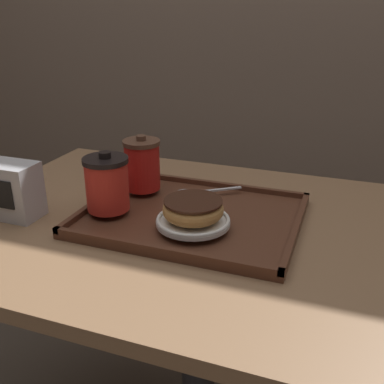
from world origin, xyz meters
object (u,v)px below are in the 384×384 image
at_px(coffee_cup_rear, 142,164).
at_px(coffee_cup_front, 107,183).
at_px(donut_chocolate_glazed, 193,209).
at_px(spoon, 194,191).
at_px(napkin_dispenser, 12,190).

bearing_deg(coffee_cup_rear, coffee_cup_front, -97.90).
relative_size(donut_chocolate_glazed, spoon, 0.90).
xyz_separation_m(donut_chocolate_glazed, spoon, (-0.05, 0.15, -0.03)).
bearing_deg(coffee_cup_front, napkin_dispenser, -163.74).
bearing_deg(coffee_cup_front, coffee_cup_rear, 82.10).
relative_size(coffee_cup_rear, spoon, 0.96).
bearing_deg(spoon, coffee_cup_front, 9.37).
bearing_deg(napkin_dispenser, coffee_cup_front, 16.26).
height_order(coffee_cup_front, napkin_dispenser, coffee_cup_front).
height_order(donut_chocolate_glazed, spoon, donut_chocolate_glazed).
height_order(spoon, napkin_dispenser, napkin_dispenser).
bearing_deg(donut_chocolate_glazed, coffee_cup_front, 178.05).
relative_size(coffee_cup_front, spoon, 0.94).
bearing_deg(napkin_dispenser, coffee_cup_rear, 40.90).
bearing_deg(donut_chocolate_glazed, napkin_dispenser, -172.52).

